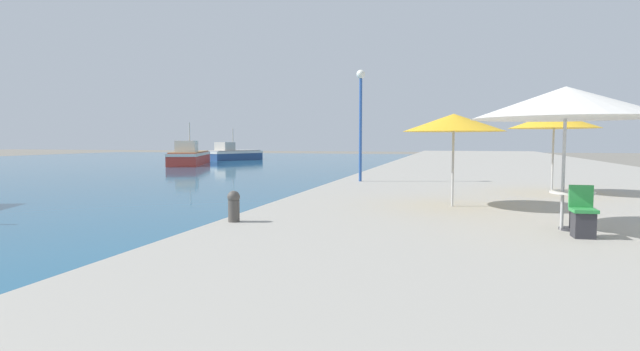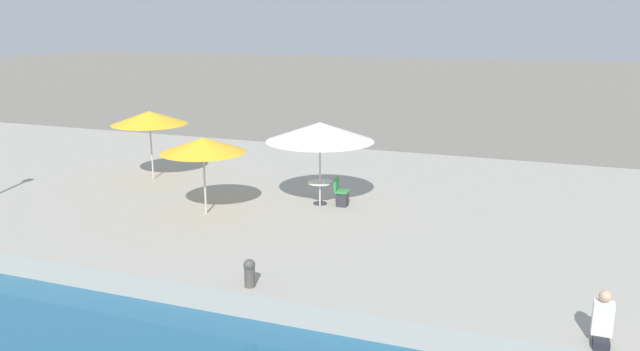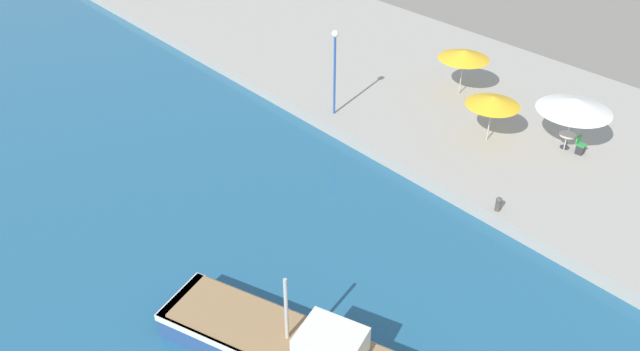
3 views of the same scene
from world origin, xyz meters
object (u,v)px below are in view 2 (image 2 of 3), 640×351
Objects in this scene: cafe_umbrella_striped at (149,118)px; mooring_bollard at (250,272)px; cafe_umbrella_pink at (320,132)px; person_at_quay at (603,320)px; cafe_table at (320,188)px; cafe_umbrella_white at (203,145)px; cafe_chair_left at (342,196)px.

mooring_bollard is at bearing -133.64° from cafe_umbrella_striped.
cafe_umbrella_pink is 10.38m from person_at_quay.
cafe_umbrella_pink reaches higher than person_at_quay.
mooring_bollard is (-0.05, 7.21, -0.10)m from person_at_quay.
cafe_umbrella_pink is at bearing -159.83° from cafe_table.
cafe_umbrella_white is 3.96× the size of mooring_bollard.
cafe_umbrella_striped is at bearing 53.16° from cafe_umbrella_white.
mooring_bollard is at bearing -139.66° from cafe_umbrella_white.
cafe_umbrella_white is 11.90m from person_at_quay.
cafe_umbrella_pink is 1.32× the size of cafe_umbrella_white.
cafe_umbrella_white is 2.84× the size of cafe_chair_left.
mooring_bollard is (-7.46, -7.82, -1.97)m from cafe_umbrella_striped.
cafe_table reaches higher than mooring_bollard.
cafe_umbrella_pink reaches higher than cafe_umbrella_white.
cafe_umbrella_striped is at bearing 46.36° from mooring_bollard.
cafe_umbrella_striped is 4.23× the size of mooring_bollard.
cafe_chair_left is (0.03, -0.72, -0.21)m from cafe_table.
mooring_bollard is at bearing -2.02° from cafe_chair_left.
cafe_umbrella_white reaches higher than mooring_bollard.
cafe_chair_left is at bearing -71.63° from cafe_umbrella_pink.
cafe_table is 10.37m from person_at_quay.
cafe_table is 0.75m from cafe_chair_left.
mooring_bollard is (-4.40, -3.73, -1.80)m from cafe_umbrella_white.
cafe_umbrella_striped reaches higher than cafe_table.
cafe_umbrella_striped is at bearing 63.76° from person_at_quay.
cafe_umbrella_white is at bearing 124.18° from cafe_umbrella_pink.
cafe_umbrella_striped is 7.29m from cafe_table.
cafe_umbrella_striped is 3.46× the size of cafe_table.
cafe_chair_left is (-0.81, -7.74, -1.99)m from cafe_umbrella_striped.
cafe_umbrella_striped is (3.06, 4.09, 0.17)m from cafe_umbrella_white.
cafe_umbrella_pink is 1.89m from cafe_table.
person_at_quay reaches higher than cafe_chair_left.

